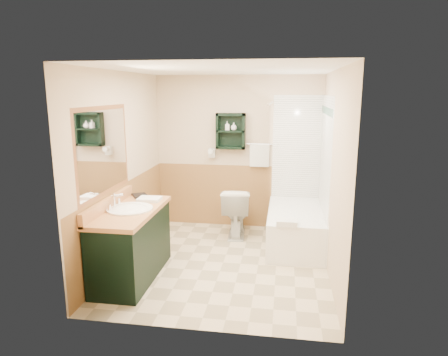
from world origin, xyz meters
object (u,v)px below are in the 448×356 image
soap_bottle_a (227,128)px  soap_bottle_b (234,127)px  hair_dryer (212,153)px  vanity (132,244)px  wall_shelf (231,131)px  vanity_book (133,188)px  toilet (236,212)px  bathtub (296,227)px

soap_bottle_a → soap_bottle_b: 0.10m
soap_bottle_a → soap_bottle_b: size_ratio=1.15×
hair_dryer → vanity: bearing=-106.7°
wall_shelf → soap_bottle_a: 0.07m
vanity_book → soap_bottle_a: (1.01, 1.43, 0.65)m
wall_shelf → hair_dryer: wall_shelf is taller
vanity → toilet: (1.03, 1.59, -0.05)m
hair_dryer → soap_bottle_a: (0.25, -0.03, 0.40)m
wall_shelf → soap_bottle_b: (0.05, -0.01, 0.06)m
soap_bottle_a → wall_shelf: bearing=5.4°
soap_bottle_a → soap_bottle_b: soap_bottle_b is taller
soap_bottle_a → soap_bottle_b: (0.10, 0.00, 0.01)m
toilet → soap_bottle_b: (-0.09, 0.36, 1.24)m
hair_dryer → bathtub: hair_dryer is taller
wall_shelf → soap_bottle_b: wall_shelf is taller
vanity_book → toilet: bearing=8.8°
hair_dryer → soap_bottle_b: 0.54m
vanity_book → soap_bottle_a: soap_bottle_a is taller
vanity → soap_bottle_a: size_ratio=9.65×
vanity_book → soap_bottle_b: 1.93m
vanity → wall_shelf: bearing=65.5°
wall_shelf → vanity_book: size_ratio=2.38×
soap_bottle_a → vanity: bearing=-113.3°
bathtub → toilet: bearing=163.0°
toilet → soap_bottle_a: bearing=-65.7°
toilet → vanity_book: 1.71m
vanity → soap_bottle_b: bearing=64.3°
hair_dryer → bathtub: (1.33, -0.66, -0.94)m
vanity → bathtub: bearing=34.5°
bathtub → soap_bottle_b: soap_bottle_b is taller
vanity → bathtub: 2.34m
hair_dryer → soap_bottle_b: (0.35, -0.03, 0.41)m
toilet → bathtub: bearing=159.4°
wall_shelf → toilet: bearing=-69.3°
wall_shelf → soap_bottle_a: bearing=-174.6°
soap_bottle_b → toilet: bearing=-76.0°
wall_shelf → vanity_book: 1.88m
wall_shelf → vanity: bearing=-114.5°
bathtub → vanity_book: bearing=-159.2°
wall_shelf → vanity_book: (-1.06, -1.43, -0.60)m
wall_shelf → bathtub: size_ratio=0.37×
bathtub → soap_bottle_b: (-0.98, 0.63, 1.35)m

